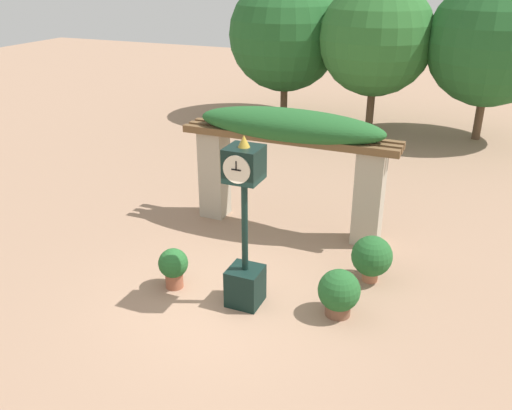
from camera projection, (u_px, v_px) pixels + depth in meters
name	position (u px, v px, depth m)	size (l,w,h in m)	color
ground_plane	(224.00, 301.00, 9.96)	(60.00, 60.00, 0.00)	#9E7A60
pedestal_clock	(245.00, 233.00, 9.35)	(0.59, 0.62, 3.18)	black
pergola	(289.00, 143.00, 11.95)	(4.92, 1.19, 2.82)	#A89E89
potted_plant_near_left	(372.00, 257.00, 10.42)	(0.79, 0.79, 0.94)	#B26B4C
potted_plant_near_right	(173.00, 266.00, 10.23)	(0.57, 0.57, 0.80)	#9E563D
potted_plant_far_left	(339.00, 292.00, 9.41)	(0.75, 0.75, 0.87)	brown
tree_line	(377.00, 38.00, 19.32)	(11.70, 4.75, 5.46)	brown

